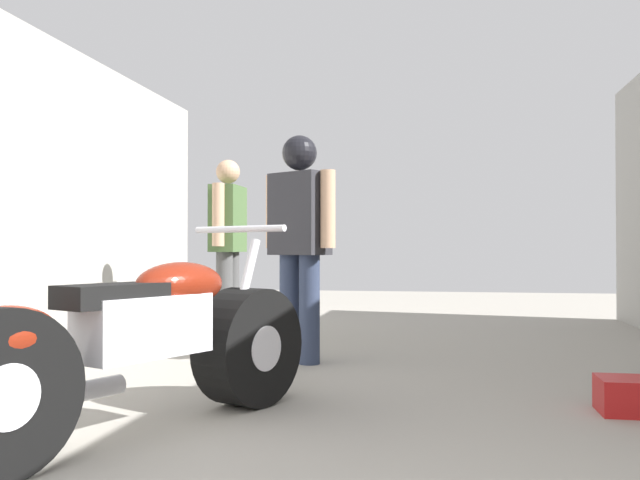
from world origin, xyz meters
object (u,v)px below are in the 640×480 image
motorcycle_maroon_cruiser (138,349)px  red_toolbox (634,396)px  mechanic_in_blue (228,237)px  mechanic_with_helmet (299,226)px

motorcycle_maroon_cruiser → red_toolbox: 2.42m
mechanic_in_blue → red_toolbox: size_ratio=4.80×
red_toolbox → mechanic_in_blue: bearing=140.4°
red_toolbox → motorcycle_maroon_cruiser: bearing=-159.8°
mechanic_in_blue → mechanic_with_helmet: size_ratio=1.00×
mechanic_in_blue → mechanic_with_helmet: bearing=-52.1°
motorcycle_maroon_cruiser → red_toolbox: bearing=20.2°
mechanic_in_blue → red_toolbox: bearing=-39.6°
mechanic_in_blue → mechanic_with_helmet: same height
mechanic_in_blue → mechanic_with_helmet: 1.51m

